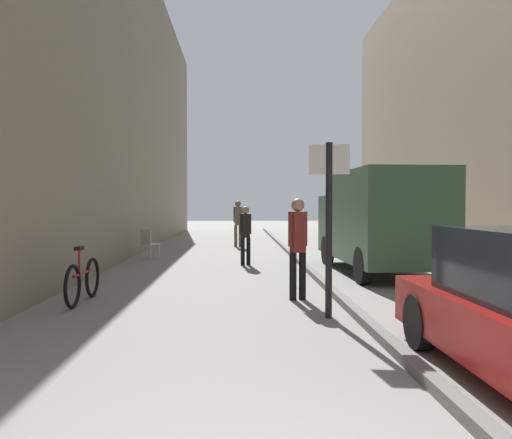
{
  "coord_description": "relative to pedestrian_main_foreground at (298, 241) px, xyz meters",
  "views": [
    {
      "loc": [
        -0.2,
        -2.1,
        1.68
      ],
      "look_at": [
        0.24,
        10.12,
        1.33
      ],
      "focal_mm": 35.51,
      "sensor_mm": 36.0,
      "label": 1
    }
  ],
  "objects": [
    {
      "name": "bicycle_leaning",
      "position": [
        -3.72,
        -0.11,
        -0.66
      ],
      "size": [
        0.1,
        1.77,
        0.98
      ],
      "rotation": [
        0.0,
        0.0,
        -0.02
      ],
      "color": "black",
      "rests_on": "ground_plane"
    },
    {
      "name": "pedestrian_main_foreground",
      "position": [
        0.0,
        0.0,
        0.0
      ],
      "size": [
        0.35,
        0.25,
        1.8
      ],
      "rotation": [
        0.0,
        0.0,
        0.27
      ],
      "color": "black",
      "rests_on": "ground_plane"
    },
    {
      "name": "pedestrian_far_crossing",
      "position": [
        -0.84,
        5.19,
        -0.09
      ],
      "size": [
        0.32,
        0.23,
        1.65
      ],
      "rotation": [
        0.0,
        0.0,
        3.38
      ],
      "color": "black",
      "rests_on": "ground_plane"
    },
    {
      "name": "delivery_van",
      "position": [
        2.42,
        3.49,
        0.29
      ],
      "size": [
        2.12,
        5.28,
        2.48
      ],
      "rotation": [
        0.0,
        0.0,
        0.03
      ],
      "color": "#335138",
      "rests_on": "ground_plane"
    },
    {
      "name": "building_facade_left",
      "position": [
        -5.88,
        5.23,
        4.49
      ],
      "size": [
        2.86,
        40.0,
        11.06
      ],
      "primitive_type": "cube",
      "color": "gray",
      "rests_on": "ground_plane"
    },
    {
      "name": "pedestrian_mid_block",
      "position": [
        -1.05,
        11.46,
        0.03
      ],
      "size": [
        0.37,
        0.24,
        1.86
      ],
      "rotation": [
        0.0,
        0.0,
        -0.09
      ],
      "color": "brown",
      "rests_on": "ground_plane"
    },
    {
      "name": "cafe_chair_near_window",
      "position": [
        -3.82,
        6.81,
        -0.49
      ],
      "size": [
        0.61,
        0.61,
        0.94
      ],
      "rotation": [
        0.0,
        0.0,
        5.66
      ],
      "color": "#B7B2A8",
      "rests_on": "ground_plane"
    },
    {
      "name": "ground_plane",
      "position": [
        -0.85,
        5.23,
        -1.04
      ],
      "size": [
        80.0,
        80.0,
        0.0
      ],
      "primitive_type": "plane",
      "color": "gray"
    },
    {
      "name": "kerb_strip",
      "position": [
        0.73,
        5.23,
        -0.98
      ],
      "size": [
        0.16,
        40.0,
        0.12
      ],
      "primitive_type": "cube",
      "color": "#615F5B",
      "rests_on": "ground_plane"
    },
    {
      "name": "street_sign_post",
      "position": [
        0.29,
        -1.44,
        0.51
      ],
      "size": [
        0.6,
        0.1,
        2.6
      ],
      "rotation": [
        0.0,
        0.0,
        3.02
      ],
      "color": "black",
      "rests_on": "ground_plane"
    }
  ]
}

